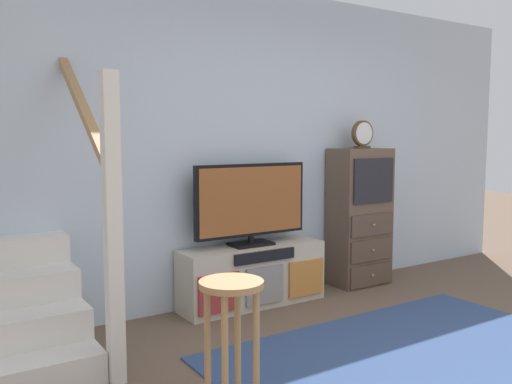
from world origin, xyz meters
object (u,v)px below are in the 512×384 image
desk_clock (362,134)px  bar_stool_near (231,313)px  media_console (253,276)px  side_cabinet (360,217)px  television (251,202)px

desk_clock → bar_stool_near: bearing=-148.2°
media_console → bar_stool_near: (-1.03, -1.41, 0.26)m
side_cabinet → desk_clock: 0.79m
television → side_cabinet: side_cabinet is taller
television → bar_stool_near: 1.81m
media_console → television: television is taller
television → bar_stool_near: size_ratio=1.53×
television → desk_clock: size_ratio=3.97×
television → bar_stool_near: bearing=-125.7°
television → side_cabinet: bearing=-0.6°
desk_clock → media_console: bearing=179.8°
media_console → side_cabinet: side_cabinet is taller
side_cabinet → desk_clock: bearing=-97.8°
side_cabinet → bar_stool_near: bearing=-147.9°
media_console → desk_clock: desk_clock is taller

